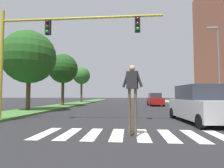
{
  "coord_description": "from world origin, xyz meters",
  "views": [
    {
      "loc": [
        -0.05,
        1.78,
        1.43
      ],
      "look_at": [
        -1.2,
        14.92,
        2.22
      ],
      "focal_mm": 29.78,
      "sensor_mm": 36.0,
      "label": 1
    }
  ],
  "objects_px": {
    "suv_crossing": "(200,105)",
    "sedan_midblock": "(155,100)",
    "tree_distant": "(82,76)",
    "street_lamp_right": "(218,60)",
    "tree_mid": "(29,57)",
    "pedestrian_performer": "(132,89)",
    "traffic_light_gantry": "(47,41)",
    "tree_far": "(63,69)"
  },
  "relations": [
    {
      "from": "traffic_light_gantry",
      "to": "street_lamp_right",
      "type": "distance_m",
      "value": 14.57
    },
    {
      "from": "tree_far",
      "to": "traffic_light_gantry",
      "type": "relative_size",
      "value": 0.73
    },
    {
      "from": "tree_far",
      "to": "street_lamp_right",
      "type": "height_order",
      "value": "street_lamp_right"
    },
    {
      "from": "street_lamp_right",
      "to": "sedan_midblock",
      "type": "height_order",
      "value": "street_lamp_right"
    },
    {
      "from": "tree_far",
      "to": "pedestrian_performer",
      "type": "distance_m",
      "value": 18.39
    },
    {
      "from": "pedestrian_performer",
      "to": "sedan_midblock",
      "type": "xyz_separation_m",
      "value": [
        3.48,
        19.1,
        -0.87
      ]
    },
    {
      "from": "tree_mid",
      "to": "suv_crossing",
      "type": "distance_m",
      "value": 14.07
    },
    {
      "from": "tree_distant",
      "to": "sedan_midblock",
      "type": "xyz_separation_m",
      "value": [
        12.24,
        -7.89,
        -4.21
      ]
    },
    {
      "from": "tree_far",
      "to": "suv_crossing",
      "type": "xyz_separation_m",
      "value": [
        11.95,
        -12.46,
        -3.83
      ]
    },
    {
      "from": "tree_mid",
      "to": "tree_far",
      "type": "relative_size",
      "value": 1.08
    },
    {
      "from": "traffic_light_gantry",
      "to": "tree_far",
      "type": "bearing_deg",
      "value": 106.31
    },
    {
      "from": "tree_distant",
      "to": "traffic_light_gantry",
      "type": "xyz_separation_m",
      "value": [
        4.26,
        -24.03,
        -0.64
      ]
    },
    {
      "from": "tree_distant",
      "to": "traffic_light_gantry",
      "type": "height_order",
      "value": "tree_distant"
    },
    {
      "from": "suv_crossing",
      "to": "pedestrian_performer",
      "type": "bearing_deg",
      "value": -134.86
    },
    {
      "from": "pedestrian_performer",
      "to": "suv_crossing",
      "type": "relative_size",
      "value": 0.53
    },
    {
      "from": "tree_mid",
      "to": "tree_far",
      "type": "bearing_deg",
      "value": 86.0
    },
    {
      "from": "traffic_light_gantry",
      "to": "suv_crossing",
      "type": "xyz_separation_m",
      "value": [
        8.11,
        0.66,
        -3.43
      ]
    },
    {
      "from": "suv_crossing",
      "to": "sedan_midblock",
      "type": "relative_size",
      "value": 1.12
    },
    {
      "from": "tree_distant",
      "to": "traffic_light_gantry",
      "type": "distance_m",
      "value": 24.41
    },
    {
      "from": "tree_far",
      "to": "suv_crossing",
      "type": "height_order",
      "value": "tree_far"
    },
    {
      "from": "street_lamp_right",
      "to": "suv_crossing",
      "type": "height_order",
      "value": "street_lamp_right"
    },
    {
      "from": "tree_far",
      "to": "sedan_midblock",
      "type": "distance_m",
      "value": 12.82
    },
    {
      "from": "street_lamp_right",
      "to": "sedan_midblock",
      "type": "distance_m",
      "value": 10.22
    },
    {
      "from": "tree_distant",
      "to": "street_lamp_right",
      "type": "relative_size",
      "value": 0.86
    },
    {
      "from": "tree_mid",
      "to": "suv_crossing",
      "type": "relative_size",
      "value": 1.47
    },
    {
      "from": "tree_mid",
      "to": "tree_far",
      "type": "height_order",
      "value": "tree_mid"
    },
    {
      "from": "traffic_light_gantry",
      "to": "street_lamp_right",
      "type": "xyz_separation_m",
      "value": [
        12.36,
        7.72,
        0.24
      ]
    },
    {
      "from": "tree_far",
      "to": "sedan_midblock",
      "type": "xyz_separation_m",
      "value": [
        11.82,
        3.01,
        -3.96
      ]
    },
    {
      "from": "tree_distant",
      "to": "pedestrian_performer",
      "type": "xyz_separation_m",
      "value": [
        8.76,
        -26.99,
        -3.34
      ]
    },
    {
      "from": "tree_mid",
      "to": "suv_crossing",
      "type": "height_order",
      "value": "tree_mid"
    },
    {
      "from": "tree_distant",
      "to": "sedan_midblock",
      "type": "distance_m",
      "value": 15.16
    },
    {
      "from": "tree_far",
      "to": "sedan_midblock",
      "type": "height_order",
      "value": "tree_far"
    },
    {
      "from": "tree_distant",
      "to": "street_lamp_right",
      "type": "distance_m",
      "value": 23.28
    },
    {
      "from": "tree_mid",
      "to": "street_lamp_right",
      "type": "bearing_deg",
      "value": 6.02
    },
    {
      "from": "street_lamp_right",
      "to": "pedestrian_performer",
      "type": "distance_m",
      "value": 13.59
    },
    {
      "from": "tree_distant",
      "to": "sedan_midblock",
      "type": "relative_size",
      "value": 1.54
    },
    {
      "from": "tree_far",
      "to": "traffic_light_gantry",
      "type": "xyz_separation_m",
      "value": [
        3.84,
        -13.12,
        -0.4
      ]
    },
    {
      "from": "sedan_midblock",
      "to": "tree_mid",
      "type": "bearing_deg",
      "value": -140.45
    },
    {
      "from": "street_lamp_right",
      "to": "tree_mid",
      "type": "bearing_deg",
      "value": -173.98
    },
    {
      "from": "tree_far",
      "to": "tree_distant",
      "type": "bearing_deg",
      "value": 92.19
    },
    {
      "from": "tree_mid",
      "to": "pedestrian_performer",
      "type": "height_order",
      "value": "tree_mid"
    },
    {
      "from": "traffic_light_gantry",
      "to": "suv_crossing",
      "type": "relative_size",
      "value": 1.87
    }
  ]
}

